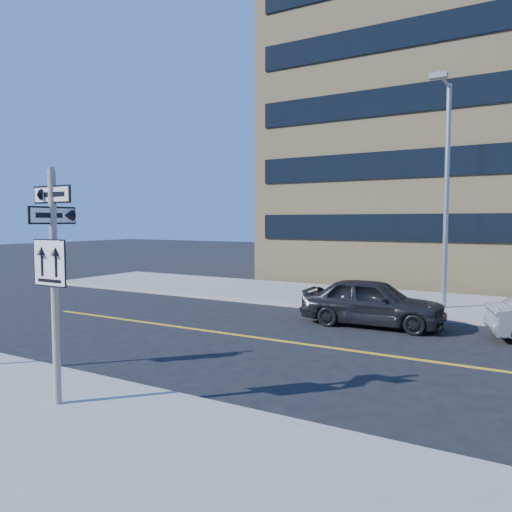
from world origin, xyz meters
The scene contains 5 objects.
ground centered at (0.00, 0.00, 0.00)m, with size 120.00×120.00×0.00m, color black.
sign_pole centered at (0.00, -2.51, 2.44)m, with size 0.92×0.92×4.06m.
parked_car_a centered at (2.50, 7.26, 0.76)m, with size 4.44×1.79×1.51m, color black.
streetlight_a centered at (4.00, 10.76, 4.76)m, with size 0.55×2.25×8.00m.
building_brick centered at (2.00, 25.00, 9.00)m, with size 18.00×18.00×18.00m, color tan.
Camera 1 is at (7.24, -8.02, 3.30)m, focal length 35.00 mm.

